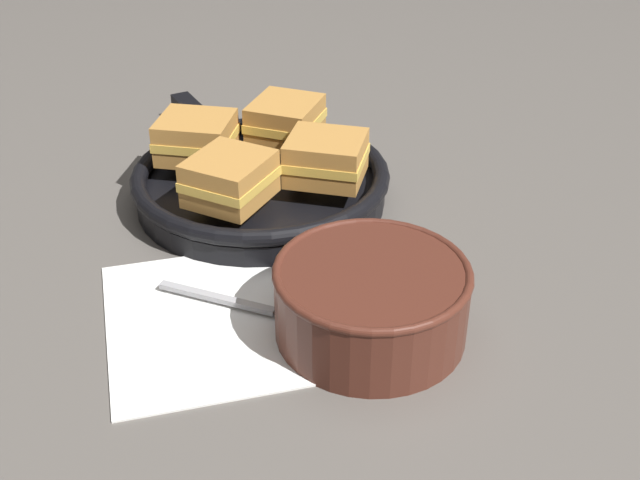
# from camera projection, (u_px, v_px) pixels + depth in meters

# --- Properties ---
(ground_plane) EXTENTS (4.00, 4.00, 0.00)m
(ground_plane) POSITION_uv_depth(u_px,v_px,m) (301.00, 305.00, 0.73)
(ground_plane) COLOR #56514C
(napkin) EXTENTS (0.27, 0.24, 0.00)m
(napkin) POSITION_uv_depth(u_px,v_px,m) (249.00, 312.00, 0.72)
(napkin) COLOR white
(napkin) RESTS_ON ground_plane
(soup_bowl) EXTENTS (0.17, 0.17, 0.07)m
(soup_bowl) POSITION_uv_depth(u_px,v_px,m) (371.00, 297.00, 0.67)
(soup_bowl) COLOR #4C2319
(soup_bowl) RESTS_ON ground_plane
(spoon) EXTENTS (0.16, 0.10, 0.01)m
(spoon) POSITION_uv_depth(u_px,v_px,m) (279.00, 313.00, 0.70)
(spoon) COLOR #9E9EA3
(spoon) RESTS_ON napkin
(skillet) EXTENTS (0.28, 0.39, 0.04)m
(skillet) POSITION_uv_depth(u_px,v_px,m) (260.00, 183.00, 0.88)
(skillet) COLOR black
(skillet) RESTS_ON ground_plane
(sandwich_near_left) EXTENTS (0.10, 0.09, 0.05)m
(sandwich_near_left) POSITION_uv_depth(u_px,v_px,m) (196.00, 138.00, 0.88)
(sandwich_near_left) COLOR #B27A38
(sandwich_near_left) RESTS_ON skillet
(sandwich_near_right) EXTENTS (0.11, 0.11, 0.05)m
(sandwich_near_right) POSITION_uv_depth(u_px,v_px,m) (230.00, 179.00, 0.80)
(sandwich_near_right) COLOR #B27A38
(sandwich_near_right) RESTS_ON skillet
(sandwich_far_left) EXTENTS (0.10, 0.10, 0.05)m
(sandwich_far_left) POSITION_uv_depth(u_px,v_px,m) (326.00, 158.00, 0.84)
(sandwich_far_left) COLOR #B27A38
(sandwich_far_left) RESTS_ON skillet
(sandwich_far_right) EXTENTS (0.10, 0.11, 0.05)m
(sandwich_far_right) POSITION_uv_depth(u_px,v_px,m) (285.00, 121.00, 0.92)
(sandwich_far_right) COLOR #B27A38
(sandwich_far_right) RESTS_ON skillet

